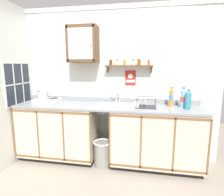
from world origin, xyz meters
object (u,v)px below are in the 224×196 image
at_px(warning_sign, 130,78).
at_px(sink, 115,107).
at_px(mug, 136,105).
at_px(bottle_juice_amber_2, 171,97).
at_px(bottle_detergent_teal_0, 188,100).
at_px(saucepan, 43,95).
at_px(hot_plate_stove, 48,101).
at_px(wall_cabinet, 83,44).
at_px(dish_rack, 145,105).
at_px(bottle_water_blue_1, 183,98).
at_px(trash_bin, 102,153).

bearing_deg(warning_sign, sink, -130.45).
bearing_deg(mug, bottle_juice_amber_2, 18.15).
relative_size(bottle_detergent_teal_0, warning_sign, 1.20).
xyz_separation_m(sink, saucepan, (-1.27, 0.02, 0.15)).
distance_m(hot_plate_stove, wall_cabinet, 1.12).
xyz_separation_m(hot_plate_stove, dish_rack, (1.64, -0.04, -0.01)).
distance_m(dish_rack, wall_cabinet, 1.40).
bearing_deg(bottle_detergent_teal_0, sink, 176.21).
relative_size(hot_plate_stove, bottle_detergent_teal_0, 1.39).
distance_m(bottle_juice_amber_2, dish_rack, 0.42).
bearing_deg(sink, bottle_water_blue_1, 1.33).
height_order(saucepan, bottle_water_blue_1, bottle_water_blue_1).
xyz_separation_m(bottle_water_blue_1, wall_cabinet, (-1.59, 0.10, 0.82)).
distance_m(mug, warning_sign, 0.54).
bearing_deg(trash_bin, saucepan, 169.66).
xyz_separation_m(sink, hot_plate_stove, (-1.17, -0.00, 0.06)).
height_order(sink, wall_cabinet, wall_cabinet).
bearing_deg(sink, saucepan, 178.92).
distance_m(bottle_juice_amber_2, mug, 0.56).
bearing_deg(saucepan, bottle_detergent_teal_0, -2.33).
relative_size(sink, warning_sign, 2.40).
distance_m(dish_rack, warning_sign, 0.55).
xyz_separation_m(bottle_detergent_teal_0, bottle_juice_amber_2, (-0.22, 0.13, 0.01)).
xyz_separation_m(bottle_detergent_teal_0, warning_sign, (-0.87, 0.32, 0.28)).
distance_m(saucepan, dish_rack, 1.75).
distance_m(sink, mug, 0.36).
bearing_deg(warning_sign, mug, -71.04).
relative_size(saucepan, trash_bin, 0.76).
distance_m(sink, hot_plate_stove, 1.17).
height_order(hot_plate_stove, saucepan, saucepan).
bearing_deg(warning_sign, trash_bin, -132.28).
height_order(mug, wall_cabinet, wall_cabinet).
bearing_deg(saucepan, mug, -4.75).
height_order(bottle_water_blue_1, warning_sign, warning_sign).
bearing_deg(hot_plate_stove, mug, -4.15).
bearing_deg(hot_plate_stove, sink, 0.02).
relative_size(saucepan, bottle_juice_amber_2, 1.02).
bearing_deg(sink, mug, -17.95).
relative_size(bottle_detergent_teal_0, dish_rack, 0.96).
bearing_deg(bottle_juice_amber_2, warning_sign, 163.56).
bearing_deg(wall_cabinet, bottle_detergent_teal_0, -6.77).
xyz_separation_m(mug, warning_sign, (-0.12, 0.36, 0.38)).
distance_m(bottle_water_blue_1, wall_cabinet, 1.79).
height_order(bottle_water_blue_1, dish_rack, bottle_water_blue_1).
bearing_deg(sink, bottle_detergent_teal_0, -3.79).
xyz_separation_m(saucepan, bottle_water_blue_1, (2.31, -0.00, 0.01)).
relative_size(saucepan, bottle_detergent_teal_0, 1.06).
bearing_deg(mug, trash_bin, -172.63).
bearing_deg(saucepan, bottle_juice_amber_2, 1.00).
bearing_deg(warning_sign, wall_cabinet, -170.48).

